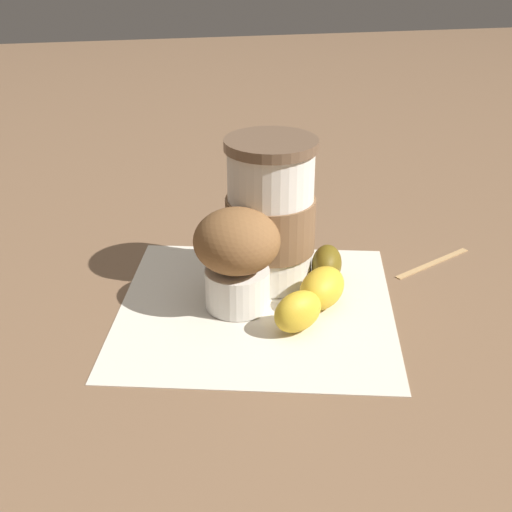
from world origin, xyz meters
The scene contains 6 objects.
ground_plane centered at (0.00, 0.00, 0.00)m, with size 3.00×3.00×0.00m, color brown.
paper_napkin centered at (0.00, 0.00, 0.00)m, with size 0.26×0.26×0.00m, color beige.
coffee_cup centered at (-0.05, 0.02, 0.07)m, with size 0.09×0.09×0.15m.
muffin centered at (-0.01, -0.02, 0.06)m, with size 0.08×0.08×0.10m.
banana centered at (0.01, 0.06, 0.02)m, with size 0.14×0.10×0.04m.
wooden_stirrer centered at (-0.06, 0.20, 0.00)m, with size 0.11×0.01×0.00m, color tan.
Camera 1 is at (0.57, -0.11, 0.35)m, focal length 50.00 mm.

